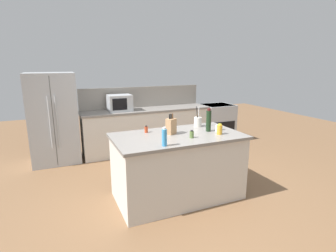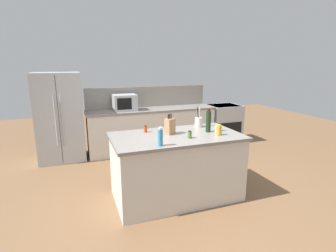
{
  "view_description": "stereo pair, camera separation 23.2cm",
  "coord_description": "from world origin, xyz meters",
  "px_view_note": "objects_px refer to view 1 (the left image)",
  "views": [
    {
      "loc": [
        -1.54,
        -3.19,
        1.92
      ],
      "look_at": [
        0.0,
        0.35,
        0.99
      ],
      "focal_mm": 28.0,
      "sensor_mm": 36.0,
      "label": 1
    },
    {
      "loc": [
        -1.32,
        -3.27,
        1.92
      ],
      "look_at": [
        0.0,
        0.35,
        0.99
      ],
      "focal_mm": 28.0,
      "sensor_mm": 36.0,
      "label": 2
    }
  ],
  "objects_px": {
    "dish_soap_bottle": "(164,137)",
    "knife_block": "(171,126)",
    "salt_shaker": "(217,128)",
    "spice_jar_oregano": "(192,134)",
    "range_oven": "(217,123)",
    "honey_jar": "(220,129)",
    "microwave": "(120,103)",
    "spice_jar_paprika": "(146,129)",
    "wine_bottle": "(208,121)",
    "utensil_crock": "(198,121)",
    "refrigerator": "(53,119)"
  },
  "relations": [
    {
      "from": "utensil_crock",
      "to": "honey_jar",
      "type": "bearing_deg",
      "value": -85.12
    },
    {
      "from": "wine_bottle",
      "to": "spice_jar_oregano",
      "type": "relative_size",
      "value": 3.28
    },
    {
      "from": "salt_shaker",
      "to": "wine_bottle",
      "type": "bearing_deg",
      "value": 141.97
    },
    {
      "from": "microwave",
      "to": "spice_jar_paprika",
      "type": "xyz_separation_m",
      "value": [
        -0.07,
        -1.9,
        -0.12
      ]
    },
    {
      "from": "utensil_crock",
      "to": "spice_jar_paprika",
      "type": "bearing_deg",
      "value": -178.38
    },
    {
      "from": "microwave",
      "to": "honey_jar",
      "type": "relative_size",
      "value": 3.19
    },
    {
      "from": "utensil_crock",
      "to": "dish_soap_bottle",
      "type": "bearing_deg",
      "value": -140.69
    },
    {
      "from": "utensil_crock",
      "to": "wine_bottle",
      "type": "xyz_separation_m",
      "value": [
        -0.01,
        -0.32,
        0.08
      ]
    },
    {
      "from": "spice_jar_paprika",
      "to": "wine_bottle",
      "type": "relative_size",
      "value": 0.3
    },
    {
      "from": "dish_soap_bottle",
      "to": "knife_block",
      "type": "bearing_deg",
      "value": 57.61
    },
    {
      "from": "range_oven",
      "to": "wine_bottle",
      "type": "height_order",
      "value": "wine_bottle"
    },
    {
      "from": "salt_shaker",
      "to": "spice_jar_oregano",
      "type": "bearing_deg",
      "value": -164.7
    },
    {
      "from": "refrigerator",
      "to": "knife_block",
      "type": "bearing_deg",
      "value": -54.79
    },
    {
      "from": "spice_jar_paprika",
      "to": "honey_jar",
      "type": "xyz_separation_m",
      "value": [
        0.92,
        -0.51,
        0.02
      ]
    },
    {
      "from": "microwave",
      "to": "wine_bottle",
      "type": "xyz_separation_m",
      "value": [
        0.79,
        -2.2,
        -0.01
      ]
    },
    {
      "from": "dish_soap_bottle",
      "to": "salt_shaker",
      "type": "height_order",
      "value": "dish_soap_bottle"
    },
    {
      "from": "microwave",
      "to": "honey_jar",
      "type": "distance_m",
      "value": 2.55
    },
    {
      "from": "utensil_crock",
      "to": "salt_shaker",
      "type": "xyz_separation_m",
      "value": [
        0.09,
        -0.4,
        -0.03
      ]
    },
    {
      "from": "dish_soap_bottle",
      "to": "wine_bottle",
      "type": "xyz_separation_m",
      "value": [
        0.86,
        0.39,
        0.05
      ]
    },
    {
      "from": "knife_block",
      "to": "wine_bottle",
      "type": "relative_size",
      "value": 0.84
    },
    {
      "from": "knife_block",
      "to": "spice_jar_oregano",
      "type": "bearing_deg",
      "value": -86.31
    },
    {
      "from": "utensil_crock",
      "to": "refrigerator",
      "type": "bearing_deg",
      "value": 137.5
    },
    {
      "from": "spice_jar_oregano",
      "to": "microwave",
      "type": "bearing_deg",
      "value": 99.47
    },
    {
      "from": "dish_soap_bottle",
      "to": "honey_jar",
      "type": "height_order",
      "value": "dish_soap_bottle"
    },
    {
      "from": "refrigerator",
      "to": "honey_jar",
      "type": "relative_size",
      "value": 11.62
    },
    {
      "from": "microwave",
      "to": "dish_soap_bottle",
      "type": "bearing_deg",
      "value": -91.58
    },
    {
      "from": "spice_jar_oregano",
      "to": "utensil_crock",
      "type": "bearing_deg",
      "value": 53.18
    },
    {
      "from": "range_oven",
      "to": "dish_soap_bottle",
      "type": "relative_size",
      "value": 3.93
    },
    {
      "from": "dish_soap_bottle",
      "to": "salt_shaker",
      "type": "bearing_deg",
      "value": 18.09
    },
    {
      "from": "utensil_crock",
      "to": "dish_soap_bottle",
      "type": "height_order",
      "value": "utensil_crock"
    },
    {
      "from": "microwave",
      "to": "spice_jar_paprika",
      "type": "distance_m",
      "value": 1.9
    },
    {
      "from": "salt_shaker",
      "to": "spice_jar_oregano",
      "type": "relative_size",
      "value": 1.04
    },
    {
      "from": "dish_soap_bottle",
      "to": "spice_jar_oregano",
      "type": "height_order",
      "value": "dish_soap_bottle"
    },
    {
      "from": "dish_soap_bottle",
      "to": "range_oven",
      "type": "bearing_deg",
      "value": 45.9
    },
    {
      "from": "refrigerator",
      "to": "microwave",
      "type": "relative_size",
      "value": 3.64
    },
    {
      "from": "refrigerator",
      "to": "dish_soap_bottle",
      "type": "distance_m",
      "value": 2.92
    },
    {
      "from": "range_oven",
      "to": "honey_jar",
      "type": "height_order",
      "value": "honey_jar"
    },
    {
      "from": "refrigerator",
      "to": "dish_soap_bottle",
      "type": "height_order",
      "value": "refrigerator"
    },
    {
      "from": "microwave",
      "to": "dish_soap_bottle",
      "type": "distance_m",
      "value": 2.59
    },
    {
      "from": "dish_soap_bottle",
      "to": "salt_shaker",
      "type": "xyz_separation_m",
      "value": [
        0.96,
        0.31,
        -0.06
      ]
    },
    {
      "from": "wine_bottle",
      "to": "honey_jar",
      "type": "bearing_deg",
      "value": -75.63
    },
    {
      "from": "refrigerator",
      "to": "spice_jar_paprika",
      "type": "xyz_separation_m",
      "value": [
        1.23,
        -1.95,
        0.11
      ]
    },
    {
      "from": "spice_jar_oregano",
      "to": "salt_shaker",
      "type": "bearing_deg",
      "value": 15.3
    },
    {
      "from": "knife_block",
      "to": "spice_jar_paprika",
      "type": "height_order",
      "value": "knife_block"
    },
    {
      "from": "refrigerator",
      "to": "salt_shaker",
      "type": "distance_m",
      "value": 3.2
    },
    {
      "from": "utensil_crock",
      "to": "spice_jar_oregano",
      "type": "relative_size",
      "value": 3.06
    },
    {
      "from": "knife_block",
      "to": "dish_soap_bottle",
      "type": "xyz_separation_m",
      "value": [
        -0.3,
        -0.47,
        -0.0
      ]
    },
    {
      "from": "utensil_crock",
      "to": "salt_shaker",
      "type": "height_order",
      "value": "utensil_crock"
    },
    {
      "from": "range_oven",
      "to": "microwave",
      "type": "distance_m",
      "value": 2.52
    },
    {
      "from": "honey_jar",
      "to": "range_oven",
      "type": "bearing_deg",
      "value": 56.55
    }
  ]
}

